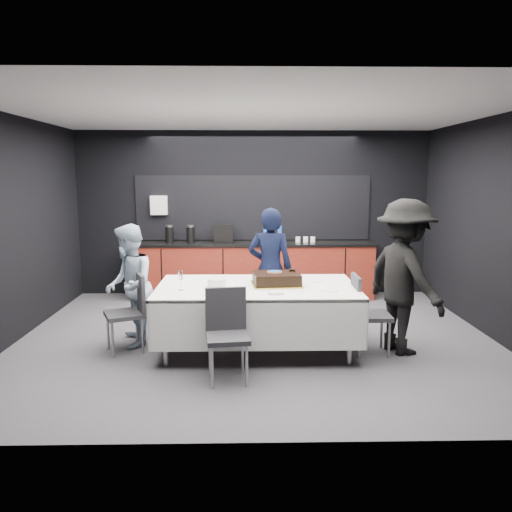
{
  "coord_description": "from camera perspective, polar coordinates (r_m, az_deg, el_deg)",
  "views": [
    {
      "loc": [
        -0.13,
        -6.09,
        2.06
      ],
      "look_at": [
        0.0,
        0.1,
        1.05
      ],
      "focal_mm": 35.0,
      "sensor_mm": 36.0,
      "label": 1
    }
  ],
  "objects": [
    {
      "name": "loose_plate_right_a",
      "position": [
        6.13,
        6.84,
        -2.82
      ],
      "size": [
        0.18,
        0.18,
        0.01
      ],
      "primitive_type": "cylinder",
      "color": "white",
      "rests_on": "party_table"
    },
    {
      "name": "kitchenette",
      "position": [
        8.45,
        -0.41,
        -1.09
      ],
      "size": [
        4.1,
        0.64,
        2.05
      ],
      "color": "#62180F",
      "rests_on": "ground"
    },
    {
      "name": "loose_plate_far",
      "position": [
        6.2,
        1.19,
        -2.63
      ],
      "size": [
        0.22,
        0.22,
        0.01
      ],
      "primitive_type": "cylinder",
      "color": "white",
      "rests_on": "party_table"
    },
    {
      "name": "cake_assembly",
      "position": [
        5.88,
        2.36,
        -2.62
      ],
      "size": [
        0.61,
        0.51,
        0.18
      ],
      "color": "gold",
      "rests_on": "party_table"
    },
    {
      "name": "champagne_flute",
      "position": [
        5.64,
        -8.63,
        -2.32
      ],
      "size": [
        0.06,
        0.06,
        0.22
      ],
      "color": "white",
      "rests_on": "party_table"
    },
    {
      "name": "party_table",
      "position": [
        5.87,
        0.1,
        -4.73
      ],
      "size": [
        2.32,
        1.32,
        0.78
      ],
      "color": "#99999E",
      "rests_on": "ground"
    },
    {
      "name": "loose_plate_right_b",
      "position": [
        5.65,
        8.46,
        -3.89
      ],
      "size": [
        0.2,
        0.2,
        0.01
      ],
      "primitive_type": "cylinder",
      "color": "white",
      "rests_on": "party_table"
    },
    {
      "name": "person_left",
      "position": [
        6.2,
        -14.31,
        -3.31
      ],
      "size": [
        0.7,
        0.83,
        1.48
      ],
      "primitive_type": "imported",
      "rotation": [
        0.0,
        0.0,
        -1.35
      ],
      "color": "#A1B4CA",
      "rests_on": "ground"
    },
    {
      "name": "plate_stack",
      "position": [
        5.79,
        -4.5,
        -3.04
      ],
      "size": [
        0.22,
        0.22,
        0.1
      ],
      "primitive_type": "cylinder",
      "color": "white",
      "rests_on": "party_table"
    },
    {
      "name": "person_center",
      "position": [
        6.65,
        1.62,
        -1.5
      ],
      "size": [
        0.66,
        0.49,
        1.64
      ],
      "primitive_type": "imported",
      "rotation": [
        0.0,
        0.0,
        2.96
      ],
      "color": "black",
      "rests_on": "ground"
    },
    {
      "name": "room_shell",
      "position": [
        6.1,
        0.02,
        7.36
      ],
      "size": [
        6.04,
        5.04,
        2.82
      ],
      "color": "white",
      "rests_on": "ground"
    },
    {
      "name": "chair_near",
      "position": [
        5.11,
        -3.35,
        -8.13
      ],
      "size": [
        0.47,
        0.47,
        0.92
      ],
      "color": "#2B2B30",
      "rests_on": "ground"
    },
    {
      "name": "chair_right",
      "position": [
        5.92,
        12.32,
        -5.89
      ],
      "size": [
        0.43,
        0.43,
        0.92
      ],
      "color": "#2B2B30",
      "rests_on": "ground"
    },
    {
      "name": "fork_pile",
      "position": [
        5.43,
        2.23,
        -4.25
      ],
      "size": [
        0.17,
        0.11,
        0.03
      ],
      "primitive_type": "cube",
      "rotation": [
        0.0,
        0.0,
        0.06
      ],
      "color": "white",
      "rests_on": "party_table"
    },
    {
      "name": "chair_left",
      "position": [
        6.05,
        -14.1,
        -5.64
      ],
      "size": [
        0.55,
        0.55,
        0.92
      ],
      "color": "#2B2B30",
      "rests_on": "ground"
    },
    {
      "name": "loose_plate_near",
      "position": [
        5.49,
        -2.99,
        -4.21
      ],
      "size": [
        0.2,
        0.2,
        0.01
      ],
      "primitive_type": "cylinder",
      "color": "white",
      "rests_on": "party_table"
    },
    {
      "name": "ground",
      "position": [
        6.43,
        0.02,
        -9.41
      ],
      "size": [
        6.0,
        6.0,
        0.0
      ],
      "primitive_type": "plane",
      "color": "#47464C",
      "rests_on": "ground"
    },
    {
      "name": "person_right",
      "position": [
        6.0,
        16.6,
        -2.31
      ],
      "size": [
        1.07,
        1.33,
        1.79
      ],
      "primitive_type": "imported",
      "rotation": [
        0.0,
        0.0,
        1.98
      ],
      "color": "black",
      "rests_on": "ground"
    }
  ]
}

